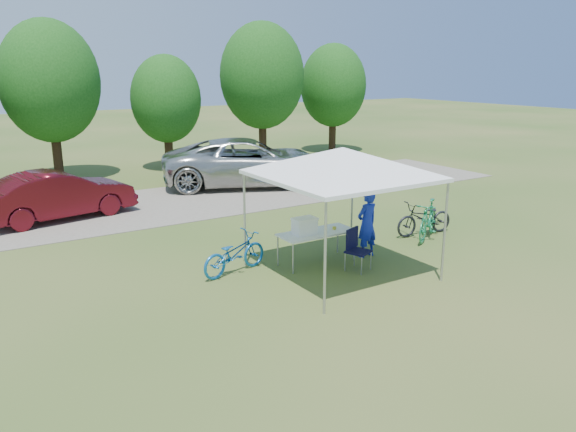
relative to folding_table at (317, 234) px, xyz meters
The scene contains 14 objects.
ground 1.07m from the folding_table, 87.16° to the right, with size 100.00×100.00×0.00m, color #2D5119.
gravel_strip 7.21m from the folding_table, 89.68° to the left, with size 24.00×5.00×0.02m, color gray.
canopy 2.13m from the folding_table, 87.16° to the right, with size 4.53×4.53×3.00m.
treeline 13.53m from the folding_table, 91.10° to the left, with size 24.89×4.28×6.30m.
folding_table is the anchor object (origin of this frame).
folding_chair 0.93m from the folding_table, 58.98° to the right, with size 0.60×0.63×0.91m.
cooler 0.40m from the folding_table, behind, with size 0.52×0.35×0.37m.
ice_cream_cup 0.46m from the folding_table, ahead, with size 0.09×0.09×0.07m, color gold.
cyclist 1.27m from the folding_table, 12.14° to the right, with size 0.58×0.38×1.58m, color #1627B3.
bike_blue 1.93m from the folding_table, 167.60° to the left, with size 0.58×1.67×0.88m, color #125EA5.
bike_green 3.49m from the folding_table, ahead, with size 0.47×1.67×1.00m, color #1C814E.
bike_dark 3.68m from the folding_table, ahead, with size 0.60×1.73×0.91m, color black.
minivan 8.75m from the folding_table, 71.57° to the left, with size 2.90×6.28×1.75m, color #B8B9B4.
sedan 8.21m from the folding_table, 120.38° to the left, with size 1.48×4.26×1.40m, color #500D14.
Camera 1 is at (-7.03, -9.03, 4.33)m, focal length 35.00 mm.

